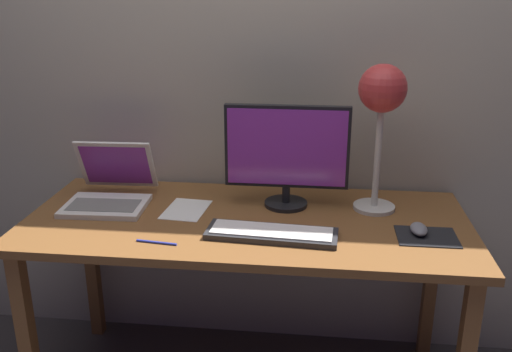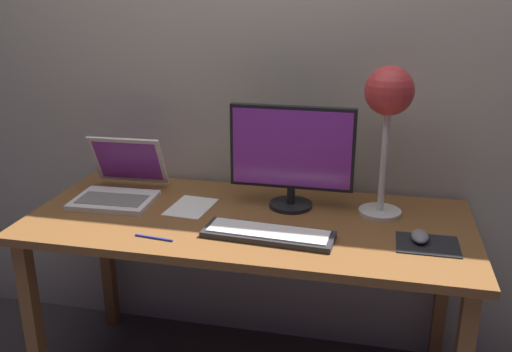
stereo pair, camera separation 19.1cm
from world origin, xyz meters
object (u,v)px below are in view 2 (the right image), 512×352
Objects in this scene: mouse at (420,236)px; pen at (154,238)px; monitor at (292,153)px; keyboard_main at (268,234)px; desk_lamp at (388,102)px; laptop at (121,181)px.

pen is at bearing -168.94° from mouse.
keyboard_main is at bearing -96.03° from monitor.
keyboard_main is 0.62m from desk_lamp.
keyboard_main is 3.20× the size of pen.
mouse is (0.49, 0.07, 0.01)m from keyboard_main.
monitor reaches higher than laptop.
monitor is at bearing 155.69° from mouse.
monitor is 0.35m from keyboard_main.
keyboard_main is 1.32× the size of laptop.
monitor is 0.59m from pen.
pen is (-0.40, -0.38, -0.21)m from monitor.
laptop is at bearing -177.35° from monitor.
desk_lamp is at bearing 27.55° from pen.
desk_lamp is at bearing 121.51° from mouse.
desk_lamp is 0.92m from pen.
desk_lamp is at bearing 38.35° from keyboard_main.
pen is at bearing -51.21° from laptop.
keyboard_main is 0.38m from pen.
mouse is 0.69× the size of pen.
monitor is at bearing 43.41° from pen.
desk_lamp is (1.01, 0.04, 0.35)m from laptop.
pen is (-0.73, -0.38, -0.41)m from desk_lamp.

